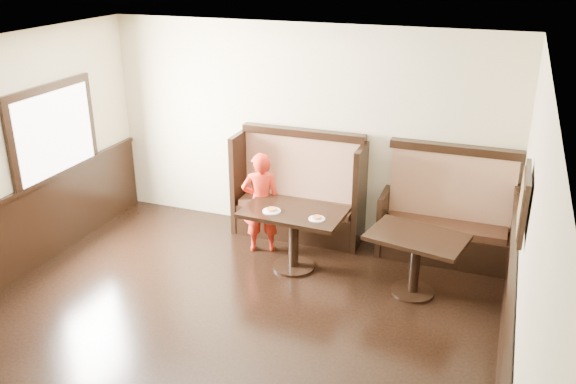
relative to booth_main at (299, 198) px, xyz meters
The scene contains 9 objects.
ground 3.34m from the booth_main, 90.00° to the right, with size 7.00×7.00×0.00m, color black.
room_shell 3.03m from the booth_main, 95.65° to the right, with size 7.00×7.00×7.00m.
booth_main is the anchor object (origin of this frame).
booth_neighbor 1.95m from the booth_main, ahead, with size 1.65×0.72×1.45m.
table_main 0.96m from the booth_main, 74.66° to the right, with size 1.24×0.81×0.77m.
table_neighbor 2.00m from the booth_main, 30.20° to the right, with size 1.16×0.88×0.72m.
child 0.70m from the booth_main, 115.31° to the right, with size 0.48×0.32×1.33m, color red.
pizza_plate_left 1.08m from the booth_main, 88.81° to the right, with size 0.22×0.22×0.04m.
pizza_plate_right 1.25m from the booth_main, 61.26° to the right, with size 0.19×0.19×0.04m.
Camera 1 is at (2.49, -3.84, 3.68)m, focal length 38.00 mm.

